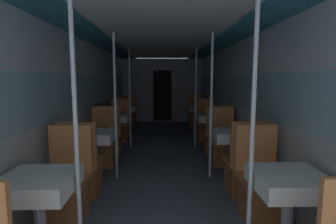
# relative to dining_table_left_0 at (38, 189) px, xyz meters

# --- Properties ---
(wall_left) EXTENTS (0.05, 10.30, 2.21)m
(wall_left) POSITION_rel_dining_table_left_0_xyz_m (-0.37, 2.95, 0.51)
(wall_left) COLOR silver
(wall_left) RESTS_ON ground_plane
(wall_right) EXTENTS (0.05, 10.30, 2.21)m
(wall_right) POSITION_rel_dining_table_left_0_xyz_m (2.50, 2.95, 0.51)
(wall_right) COLOR silver
(wall_right) RESTS_ON ground_plane
(ceiling_panel) EXTENTS (2.87, 10.30, 0.07)m
(ceiling_panel) POSITION_rel_dining_table_left_0_xyz_m (1.06, 2.95, 1.63)
(ceiling_panel) COLOR silver
(ceiling_panel) RESTS_ON wall_left
(bulkhead_far) EXTENTS (2.82, 0.09, 2.21)m
(bulkhead_far) POSITION_rel_dining_table_left_0_xyz_m (1.06, 7.15, 0.48)
(bulkhead_far) COLOR gray
(bulkhead_far) RESTS_ON ground_plane
(dining_table_left_0) EXTENTS (0.59, 0.59, 0.74)m
(dining_table_left_0) POSITION_rel_dining_table_left_0_xyz_m (0.00, 0.00, 0.00)
(dining_table_left_0) COLOR #4C4C51
(dining_table_left_0) RESTS_ON ground_plane
(chair_left_far_0) EXTENTS (0.47, 0.47, 1.01)m
(chair_left_far_0) POSITION_rel_dining_table_left_0_xyz_m (-0.00, 0.62, -0.32)
(chair_left_far_0) COLOR #9C5B31
(chair_left_far_0) RESTS_ON ground_plane
(support_pole_left_0) EXTENTS (0.04, 0.04, 2.21)m
(support_pole_left_0) POSITION_rel_dining_table_left_0_xyz_m (0.34, 0.00, 0.48)
(support_pole_left_0) COLOR silver
(support_pole_left_0) RESTS_ON ground_plane
(dining_table_left_1) EXTENTS (0.59, 0.59, 0.74)m
(dining_table_left_1) POSITION_rel_dining_table_left_0_xyz_m (0.00, 1.82, 0.00)
(dining_table_left_1) COLOR #4C4C51
(dining_table_left_1) RESTS_ON ground_plane
(chair_left_near_1) EXTENTS (0.47, 0.47, 1.01)m
(chair_left_near_1) POSITION_rel_dining_table_left_0_xyz_m (-0.00, 1.21, -0.32)
(chair_left_near_1) COLOR #9C5B31
(chair_left_near_1) RESTS_ON ground_plane
(chair_left_far_1) EXTENTS (0.47, 0.47, 1.01)m
(chair_left_far_1) POSITION_rel_dining_table_left_0_xyz_m (-0.00, 2.44, -0.32)
(chair_left_far_1) COLOR #9C5B31
(chair_left_far_1) RESTS_ON ground_plane
(support_pole_left_1) EXTENTS (0.04, 0.04, 2.21)m
(support_pole_left_1) POSITION_rel_dining_table_left_0_xyz_m (0.34, 1.82, 0.48)
(support_pole_left_1) COLOR silver
(support_pole_left_1) RESTS_ON ground_plane
(dining_table_left_2) EXTENTS (0.59, 0.59, 0.74)m
(dining_table_left_2) POSITION_rel_dining_table_left_0_xyz_m (0.00, 3.65, 0.00)
(dining_table_left_2) COLOR #4C4C51
(dining_table_left_2) RESTS_ON ground_plane
(chair_left_near_2) EXTENTS (0.47, 0.47, 1.01)m
(chair_left_near_2) POSITION_rel_dining_table_left_0_xyz_m (-0.00, 3.03, -0.32)
(chair_left_near_2) COLOR #9C5B31
(chair_left_near_2) RESTS_ON ground_plane
(chair_left_far_2) EXTENTS (0.47, 0.47, 1.01)m
(chair_left_far_2) POSITION_rel_dining_table_left_0_xyz_m (-0.00, 4.26, -0.32)
(chair_left_far_2) COLOR #9C5B31
(chair_left_far_2) RESTS_ON ground_plane
(support_pole_left_2) EXTENTS (0.04, 0.04, 2.21)m
(support_pole_left_2) POSITION_rel_dining_table_left_0_xyz_m (0.34, 3.65, 0.48)
(support_pole_left_2) COLOR silver
(support_pole_left_2) RESTS_ON ground_plane
(dining_table_left_3) EXTENTS (0.59, 0.59, 0.74)m
(dining_table_left_3) POSITION_rel_dining_table_left_0_xyz_m (0.00, 5.47, 0.00)
(dining_table_left_3) COLOR #4C4C51
(dining_table_left_3) RESTS_ON ground_plane
(chair_left_near_3) EXTENTS (0.47, 0.47, 1.01)m
(chair_left_near_3) POSITION_rel_dining_table_left_0_xyz_m (-0.00, 4.86, -0.32)
(chair_left_near_3) COLOR #9C5B31
(chair_left_near_3) RESTS_ON ground_plane
(chair_left_far_3) EXTENTS (0.47, 0.47, 1.01)m
(chair_left_far_3) POSITION_rel_dining_table_left_0_xyz_m (-0.00, 6.09, -0.32)
(chair_left_far_3) COLOR #9C5B31
(chair_left_far_3) RESTS_ON ground_plane
(dining_table_right_0) EXTENTS (0.59, 0.59, 0.74)m
(dining_table_right_0) POSITION_rel_dining_table_left_0_xyz_m (2.12, 0.00, 0.00)
(dining_table_right_0) COLOR #4C4C51
(dining_table_right_0) RESTS_ON ground_plane
(chair_right_far_0) EXTENTS (0.47, 0.47, 1.01)m
(chair_right_far_0) POSITION_rel_dining_table_left_0_xyz_m (2.12, 0.62, -0.32)
(chair_right_far_0) COLOR #9C5B31
(chair_right_far_0) RESTS_ON ground_plane
(support_pole_right_0) EXTENTS (0.04, 0.04, 2.21)m
(support_pole_right_0) POSITION_rel_dining_table_left_0_xyz_m (1.79, 0.00, 0.48)
(support_pole_right_0) COLOR silver
(support_pole_right_0) RESTS_ON ground_plane
(dining_table_right_1) EXTENTS (0.59, 0.59, 0.74)m
(dining_table_right_1) POSITION_rel_dining_table_left_0_xyz_m (2.12, 1.82, 0.00)
(dining_table_right_1) COLOR #4C4C51
(dining_table_right_1) RESTS_ON ground_plane
(chair_right_near_1) EXTENTS (0.47, 0.47, 1.01)m
(chair_right_near_1) POSITION_rel_dining_table_left_0_xyz_m (2.12, 1.21, -0.32)
(chair_right_near_1) COLOR #9C5B31
(chair_right_near_1) RESTS_ON ground_plane
(chair_right_far_1) EXTENTS (0.47, 0.47, 1.01)m
(chair_right_far_1) POSITION_rel_dining_table_left_0_xyz_m (2.12, 2.44, -0.32)
(chair_right_far_1) COLOR #9C5B31
(chair_right_far_1) RESTS_ON ground_plane
(support_pole_right_1) EXTENTS (0.04, 0.04, 2.21)m
(support_pole_right_1) POSITION_rel_dining_table_left_0_xyz_m (1.79, 1.82, 0.48)
(support_pole_right_1) COLOR silver
(support_pole_right_1) RESTS_ON ground_plane
(dining_table_right_2) EXTENTS (0.59, 0.59, 0.74)m
(dining_table_right_2) POSITION_rel_dining_table_left_0_xyz_m (2.12, 3.65, 0.00)
(dining_table_right_2) COLOR #4C4C51
(dining_table_right_2) RESTS_ON ground_plane
(chair_right_near_2) EXTENTS (0.47, 0.47, 1.01)m
(chair_right_near_2) POSITION_rel_dining_table_left_0_xyz_m (2.12, 3.03, -0.32)
(chair_right_near_2) COLOR #9C5B31
(chair_right_near_2) RESTS_ON ground_plane
(chair_right_far_2) EXTENTS (0.47, 0.47, 1.01)m
(chair_right_far_2) POSITION_rel_dining_table_left_0_xyz_m (2.12, 4.26, -0.32)
(chair_right_far_2) COLOR #9C5B31
(chair_right_far_2) RESTS_ON ground_plane
(support_pole_right_2) EXTENTS (0.04, 0.04, 2.21)m
(support_pole_right_2) POSITION_rel_dining_table_left_0_xyz_m (1.79, 3.65, 0.48)
(support_pole_right_2) COLOR silver
(support_pole_right_2) RESTS_ON ground_plane
(dining_table_right_3) EXTENTS (0.59, 0.59, 0.74)m
(dining_table_right_3) POSITION_rel_dining_table_left_0_xyz_m (2.12, 5.47, 0.00)
(dining_table_right_3) COLOR #4C4C51
(dining_table_right_3) RESTS_ON ground_plane
(chair_right_near_3) EXTENTS (0.47, 0.47, 1.01)m
(chair_right_near_3) POSITION_rel_dining_table_left_0_xyz_m (2.12, 4.86, -0.32)
(chair_right_near_3) COLOR #9C5B31
(chair_right_near_3) RESTS_ON ground_plane
(chair_right_far_3) EXTENTS (0.47, 0.47, 1.01)m
(chair_right_far_3) POSITION_rel_dining_table_left_0_xyz_m (2.12, 6.09, -0.32)
(chair_right_far_3) COLOR #9C5B31
(chair_right_far_3) RESTS_ON ground_plane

